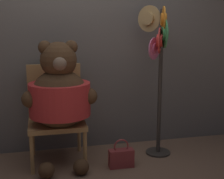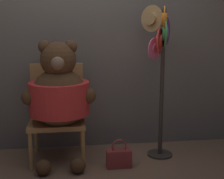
{
  "view_description": "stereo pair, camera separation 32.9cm",
  "coord_description": "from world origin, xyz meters",
  "px_view_note": "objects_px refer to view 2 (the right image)",
  "views": [
    {
      "loc": [
        -0.53,
        -2.84,
        1.42
      ],
      "look_at": [
        0.22,
        0.3,
        0.78
      ],
      "focal_mm": 50.0,
      "sensor_mm": 36.0,
      "label": 1
    },
    {
      "loc": [
        -0.2,
        -2.9,
        1.42
      ],
      "look_at": [
        0.22,
        0.3,
        0.78
      ],
      "focal_mm": 50.0,
      "sensor_mm": 36.0,
      "label": 2
    }
  ],
  "objects_px": {
    "chair": "(57,110)",
    "handbag_on_ground": "(119,158)",
    "teddy_bear": "(59,94)",
    "hat_display_rack": "(161,55)"
  },
  "relations": [
    {
      "from": "teddy_bear",
      "to": "handbag_on_ground",
      "type": "relative_size",
      "value": 4.3
    },
    {
      "from": "teddy_bear",
      "to": "hat_display_rack",
      "type": "bearing_deg",
      "value": 1.18
    },
    {
      "from": "chair",
      "to": "teddy_bear",
      "type": "xyz_separation_m",
      "value": [
        0.04,
        -0.19,
        0.22
      ]
    },
    {
      "from": "chair",
      "to": "hat_display_rack",
      "type": "relative_size",
      "value": 0.62
    },
    {
      "from": "chair",
      "to": "handbag_on_ground",
      "type": "height_order",
      "value": "chair"
    },
    {
      "from": "hat_display_rack",
      "to": "chair",
      "type": "bearing_deg",
      "value": 171.32
    },
    {
      "from": "teddy_bear",
      "to": "hat_display_rack",
      "type": "relative_size",
      "value": 0.78
    },
    {
      "from": "teddy_bear",
      "to": "hat_display_rack",
      "type": "distance_m",
      "value": 1.13
    },
    {
      "from": "chair",
      "to": "teddy_bear",
      "type": "bearing_deg",
      "value": -79.54
    },
    {
      "from": "chair",
      "to": "teddy_bear",
      "type": "height_order",
      "value": "teddy_bear"
    }
  ]
}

